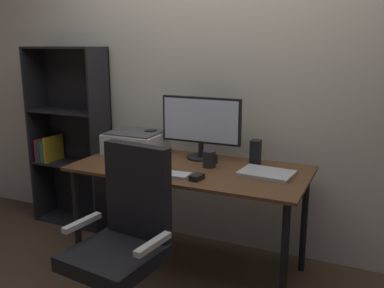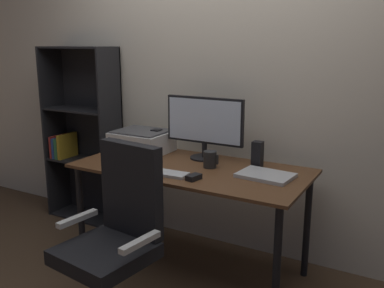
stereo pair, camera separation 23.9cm
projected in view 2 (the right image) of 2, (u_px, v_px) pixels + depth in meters
The scene contains 13 objects.
ground_plane at pixel (191, 269), 2.97m from camera, with size 12.00×12.00×0.00m, color #4C3826.
back_wall at pixel (227, 75), 3.12m from camera, with size 6.40×0.10×2.60m, color beige.
desk at pixel (191, 179), 2.81m from camera, with size 1.53×0.73×0.74m.
monitor at pixel (204, 124), 2.93m from camera, with size 0.58×0.20×0.43m.
keyboard at pixel (165, 173), 2.63m from camera, with size 0.29×0.11×0.02m, color #B7BABC.
mouse at pixel (194, 177), 2.52m from camera, with size 0.06×0.10×0.03m, color black.
coffee_mug at pixel (210, 159), 2.77m from camera, with size 0.10×0.09×0.11m.
laptop at pixel (266, 175), 2.58m from camera, with size 0.32×0.23×0.02m, color #B7BABC.
speaker_left at pixel (157, 141), 3.16m from camera, with size 0.06×0.07×0.17m, color black.
speaker_right at pixel (257, 154), 2.78m from camera, with size 0.06×0.07×0.17m, color black.
printer at pixel (142, 141), 3.16m from camera, with size 0.40×0.34×0.16m.
office_chair at pixel (116, 247), 2.30m from camera, with size 0.55×0.54×1.01m.
bookshelf at pixel (83, 136), 3.72m from camera, with size 0.67×0.28×1.50m.
Camera 2 is at (1.33, -2.33, 1.54)m, focal length 39.85 mm.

